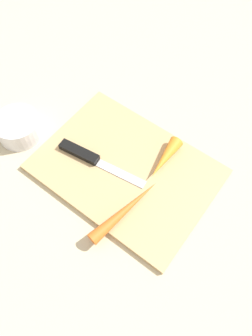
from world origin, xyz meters
name	(u,v)px	position (x,y,z in m)	size (l,w,h in m)	color
ground_plane	(126,171)	(0.00, 0.00, 0.00)	(1.40, 1.40, 0.00)	#C6B793
cutting_board	(126,169)	(0.00, 0.00, 0.01)	(0.36, 0.26, 0.01)	tan
knife	(85,155)	(-0.09, -0.03, 0.02)	(0.20, 0.05, 0.01)	#B7B7BC
carrot_short	(165,158)	(0.05, 0.06, 0.03)	(0.03, 0.03, 0.10)	orange
carrot_long	(125,210)	(0.06, -0.08, 0.02)	(0.02, 0.02, 0.17)	orange
small_bowl	(19,127)	(-0.25, -0.07, 0.02)	(0.10, 0.10, 0.05)	silver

